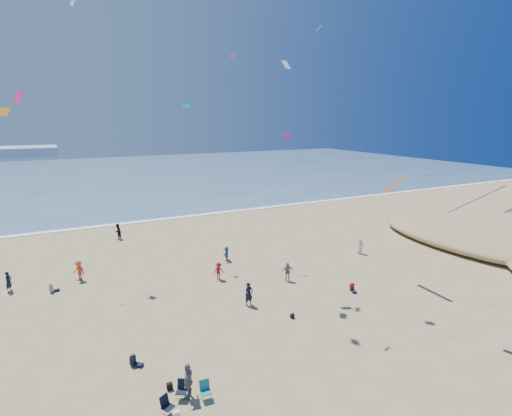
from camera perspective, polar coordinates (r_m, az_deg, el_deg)
name	(u,v)px	position (r m, az deg, el deg)	size (l,w,h in m)	color
ocean	(87,177)	(106.16, -22.98, 4.11)	(220.00, 100.00, 0.06)	#476B84
surf_line	(119,224)	(57.19, -19.00, -2.19)	(220.00, 1.20, 0.08)	white
standing_flyers	(240,297)	(30.90, -2.30, -12.57)	(33.14, 41.52, 1.94)	black
seated_group	(282,355)	(25.14, 3.76, -20.18)	(23.18, 32.95, 0.84)	silver
chair_cluster	(185,396)	(22.33, -10.06, -24.90)	(2.73, 1.63, 1.00)	black
white_tote	(176,415)	(21.82, -11.32, -27.01)	(0.35, 0.20, 0.40)	white
black_backpack	(170,386)	(23.59, -12.24, -23.63)	(0.30, 0.22, 0.38)	black
navy_bag	(292,316)	(29.83, 5.20, -15.09)	(0.28, 0.18, 0.34)	black
kites_aloft	(304,111)	(27.79, 6.84, 13.62)	(38.47, 40.02, 25.01)	green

